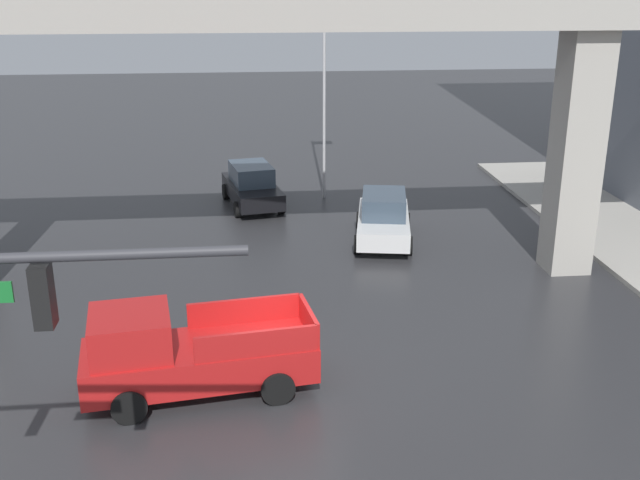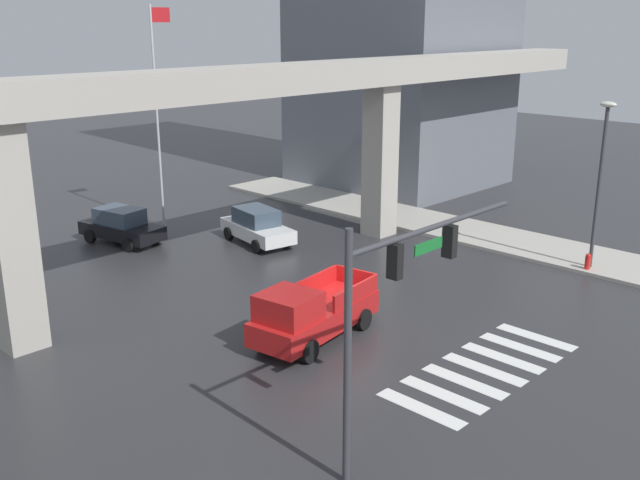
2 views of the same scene
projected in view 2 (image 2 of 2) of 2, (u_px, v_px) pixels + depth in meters
The scene contains 11 objects.
ground_plane at pixel (350, 320), 26.16m from camera, with size 120.00×120.00×0.00m, color #2D2D30.
crosswalk_stripes at pixel (484, 369), 22.44m from camera, with size 7.15×2.80×0.01m.
elevated_overpass at pixel (232, 101), 28.22m from camera, with size 52.34×2.08×8.67m.
sidewalk_east at pixel (487, 236), 36.09m from camera, with size 4.00×36.00×0.15m, color #ADA89E.
pickup_truck at pixel (310, 314), 24.14m from camera, with size 5.32×2.63×2.08m.
sedan_black at pixel (121, 226), 35.01m from camera, with size 2.56×4.56×1.72m.
sedan_white at pixel (257, 226), 34.96m from camera, with size 2.52×4.54×1.72m.
traffic_signal_mast at pixel (397, 289), 16.88m from camera, with size 6.49×0.32×6.20m.
street_lamp_near_corner at pixel (601, 167), 30.09m from camera, with size 0.44×0.70×7.24m.
fire_hydrant at pixel (588, 263), 30.97m from camera, with size 0.24×0.24×0.85m.
flagpole at pixel (158, 104), 36.17m from camera, with size 1.16×0.12×11.15m.
Camera 2 is at (-18.13, -16.04, 10.38)m, focal length 40.57 mm.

